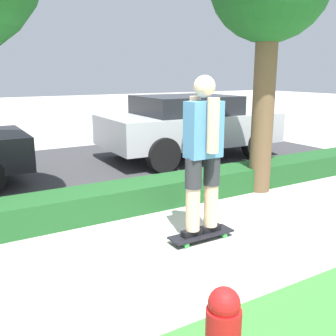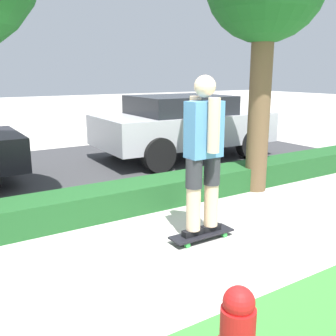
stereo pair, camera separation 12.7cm
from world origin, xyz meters
name	(u,v)px [view 1 (the left image)]	position (x,y,z in m)	size (l,w,h in m)	color
ground_plane	(185,255)	(0.00, 0.00, 0.00)	(60.00, 60.00, 0.00)	#BCB7AD
street_asphalt	(66,172)	(0.00, 4.20, 0.00)	(12.64, 5.00, 0.01)	#38383A
hedge_row	(121,198)	(0.00, 1.60, 0.19)	(12.64, 0.60, 0.37)	#1E5123
skateboard	(201,235)	(0.38, 0.24, 0.07)	(0.78, 0.24, 0.08)	black
skater_person	(203,152)	(0.38, 0.24, 1.03)	(0.51, 0.46, 1.77)	black
parked_car_middle	(189,124)	(2.80, 4.09, 0.75)	(3.95, 2.04, 1.39)	#B7B7BC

